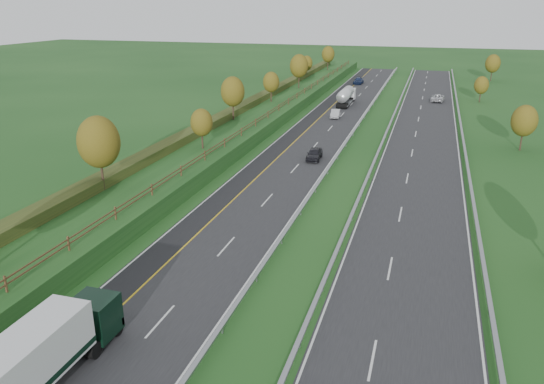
{
  "coord_description": "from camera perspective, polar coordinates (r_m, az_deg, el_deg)",
  "views": [
    {
      "loc": [
        17.09,
        -15.84,
        20.01
      ],
      "look_at": [
        2.76,
        31.81,
        2.2
      ],
      "focal_mm": 35.0,
      "sensor_mm": 36.0,
      "label": 1
    }
  ],
  "objects": [
    {
      "name": "median_barrier_far",
      "position": [
        78.53,
        11.66,
        4.98
      ],
      "size": [
        0.32,
        200.0,
        0.71
      ],
      "color": "gray",
      "rests_on": "ground"
    },
    {
      "name": "far_carriageway",
      "position": [
        78.43,
        15.78,
        4.18
      ],
      "size": [
        10.5,
        200.0,
        0.04
      ],
      "primitive_type": "cube",
      "color": "black",
      "rests_on": "ground"
    },
    {
      "name": "lane_markings",
      "position": [
        79.03,
        8.45,
        4.85
      ],
      "size": [
        26.75,
        200.0,
        0.01
      ],
      "color": "silver",
      "rests_on": "near_carriageway"
    },
    {
      "name": "trees_left",
      "position": [
        79.51,
        -5.57,
        9.72
      ],
      "size": [
        6.64,
        164.3,
        7.66
      ],
      "color": "#2D2116",
      "rests_on": "embankment_left"
    },
    {
      "name": "hedge_left",
      "position": [
        84.18,
        -6.12,
        7.61
      ],
      "size": [
        2.2,
        180.0,
        1.1
      ],
      "primitive_type": "cube",
      "color": "#2C3C18",
      "rests_on": "embankment_left"
    },
    {
      "name": "car_oncoming",
      "position": [
        120.62,
        17.39,
        9.65
      ],
      "size": [
        2.96,
        5.73,
        1.54
      ],
      "primitive_type": "imported",
      "rotation": [
        0.0,
        0.0,
        3.07
      ],
      "color": "#BABBC0",
      "rests_on": "far_carriageway"
    },
    {
      "name": "fence_left",
      "position": [
        81.5,
        -1.98,
        7.44
      ],
      "size": [
        0.12,
        189.06,
        1.2
      ],
      "color": "#422B19",
      "rests_on": "embankment_left"
    },
    {
      "name": "car_dark_near",
      "position": [
        71.8,
        4.58,
        4.12
      ],
      "size": [
        2.03,
        4.58,
        1.53
      ],
      "primitive_type": "imported",
      "rotation": [
        0.0,
        0.0,
        0.05
      ],
      "color": "black",
      "rests_on": "near_carriageway"
    },
    {
      "name": "car_small_far",
      "position": [
        142.85,
        9.28,
        11.72
      ],
      "size": [
        2.32,
        5.39,
        1.55
      ],
      "primitive_type": "imported",
      "rotation": [
        0.0,
        0.0,
        -0.03
      ],
      "color": "#162447",
      "rests_on": "near_carriageway"
    },
    {
      "name": "road_tanker",
      "position": [
        112.56,
        7.99,
        10.23
      ],
      "size": [
        2.4,
        11.22,
        3.46
      ],
      "color": "silver",
      "rests_on": "near_carriageway"
    },
    {
      "name": "car_silver_mid",
      "position": [
        99.28,
        6.84,
        8.39
      ],
      "size": [
        1.95,
        4.61,
        1.48
      ],
      "primitive_type": "imported",
      "rotation": [
        0.0,
        0.0,
        0.09
      ],
      "color": "#A7A7AC",
      "rests_on": "near_carriageway"
    },
    {
      "name": "ground",
      "position": [
        74.17,
        9.09,
        3.79
      ],
      "size": [
        400.0,
        400.0,
        0.0
      ],
      "primitive_type": "plane",
      "color": "#194318",
      "rests_on": "ground"
    },
    {
      "name": "median_barrier_near",
      "position": [
        79.11,
        7.98,
        5.31
      ],
      "size": [
        0.32,
        200.0,
        0.71
      ],
      "color": "gray",
      "rests_on": "ground"
    },
    {
      "name": "outer_barrier_far",
      "position": [
        78.45,
        20.05,
        4.17
      ],
      "size": [
        0.32,
        200.0,
        0.71
      ],
      "color": "gray",
      "rests_on": "ground"
    },
    {
      "name": "near_carriageway",
      "position": [
        80.27,
        3.92,
        5.23
      ],
      "size": [
        10.5,
        200.0,
        0.04
      ],
      "primitive_type": "cube",
      "color": "black",
      "rests_on": "ground"
    },
    {
      "name": "trees_far",
      "position": [
        106.99,
        23.71,
        9.59
      ],
      "size": [
        8.45,
        118.6,
        7.12
      ],
      "color": "#2D2116",
      "rests_on": "ground"
    },
    {
      "name": "embankment_left",
      "position": [
        83.78,
        -4.81,
        6.51
      ],
      "size": [
        12.0,
        200.0,
        2.0
      ],
      "primitive_type": "cube",
      "color": "#194318",
      "rests_on": "ground"
    },
    {
      "name": "box_lorry",
      "position": [
        30.64,
        -26.57,
        -17.96
      ],
      "size": [
        2.58,
        16.28,
        4.06
      ],
      "color": "black",
      "rests_on": "near_carriageway"
    },
    {
      "name": "hard_shoulder",
      "position": [
        81.15,
        1.33,
        5.43
      ],
      "size": [
        3.0,
        200.0,
        0.04
      ],
      "primitive_type": "cube",
      "color": "black",
      "rests_on": "ground"
    }
  ]
}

